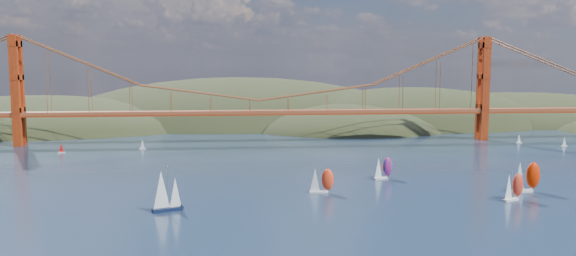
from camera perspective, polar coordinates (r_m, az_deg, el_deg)
The scene contains 11 objects.
headlands at distance 395.86m, azimuth 2.98°, elevation -1.20°, with size 725.00×225.00×96.00m.
bridge at distance 290.02m, azimuth -3.27°, elevation 4.84°, with size 552.00×12.00×55.00m.
sloop_navy at distance 159.71m, azimuth -12.34°, elevation -6.30°, with size 8.76×6.71×12.79m.
racer_0 at distance 178.34m, azimuth 3.37°, elevation -5.30°, with size 7.80×3.45×8.85m.
racer_1 at distance 181.37m, azimuth 21.90°, elevation -5.51°, with size 8.19×5.91×9.20m.
racer_2 at distance 194.53m, azimuth 23.03°, elevation -4.54°, with size 9.62×4.56×10.86m.
racer_rwb at distance 202.05m, azimuth 9.61°, elevation -3.98°, with size 7.92×5.31×8.85m.
distant_boat_2 at distance 277.62m, azimuth -22.04°, elevation -1.88°, with size 3.00×2.00×4.70m.
distant_boat_3 at distance 277.80m, azimuth -14.58°, elevation -1.61°, with size 3.00×2.00×4.70m.
distant_boat_4 at distance 312.24m, azimuth 22.41°, elevation -1.01°, with size 3.00×2.00×4.70m.
distant_boat_5 at distance 309.82m, azimuth 26.26°, elevation -1.25°, with size 3.00×2.00×4.70m.
Camera 1 is at (-13.06, -109.68, 40.69)m, focal length 35.00 mm.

